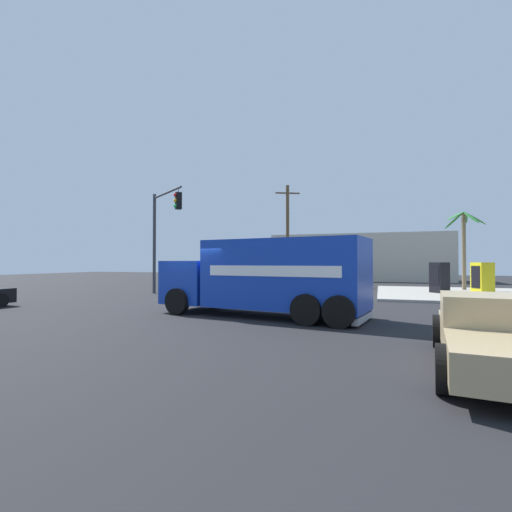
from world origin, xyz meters
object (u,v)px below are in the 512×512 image
delivery_truck (267,276)px  vending_machine_red (439,277)px  palm_tree_far (464,238)px  vending_machine_blue (482,280)px  pickup_tan (501,331)px  traffic_light_primary (162,226)px  utility_pole (288,233)px

delivery_truck → vending_machine_red: 13.96m
vending_machine_red → palm_tree_far: size_ratio=0.35×
vending_machine_blue → palm_tree_far: 6.29m
delivery_truck → vending_machine_red: delivery_truck is taller
pickup_tan → vending_machine_red: vending_machine_red is taller
traffic_light_primary → utility_pole: (4.94, 12.54, 0.39)m
vending_machine_red → utility_pole: 13.91m
traffic_light_primary → palm_tree_far: size_ratio=1.20×
delivery_truck → vending_machine_red: size_ratio=4.38×
delivery_truck → traffic_light_primary: bearing=143.0°
delivery_truck → palm_tree_far: size_ratio=1.52×
pickup_tan → vending_machine_red: (1.33, 17.07, 0.34)m
vending_machine_red → palm_tree_far: (1.98, 3.31, 2.59)m
palm_tree_far → vending_machine_blue: bearing=-92.5°
palm_tree_far → pickup_tan: bearing=-99.2°
delivery_truck → traffic_light_primary: 11.35m
vending_machine_red → utility_pole: (-11.27, 7.35, 3.53)m
palm_tree_far → utility_pole: bearing=163.0°
pickup_tan → palm_tree_far: 20.85m
vending_machine_red → pickup_tan: bearing=-94.5°
vending_machine_blue → utility_pole: size_ratio=0.21×
traffic_light_primary → utility_pole: utility_pole is taller
utility_pole → pickup_tan: bearing=-67.9°
delivery_truck → pickup_tan: delivery_truck is taller
vending_machine_red → vending_machine_blue: 2.98m
vending_machine_red → delivery_truck: bearing=-122.1°
delivery_truck → vending_machine_red: (7.42, 11.82, -0.40)m
traffic_light_primary → delivery_truck: bearing=-37.0°
palm_tree_far → utility_pole: utility_pole is taller
vending_machine_blue → pickup_tan: bearing=-101.8°
delivery_truck → utility_pole: 19.80m
vending_machine_blue → palm_tree_far: size_ratio=0.35×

